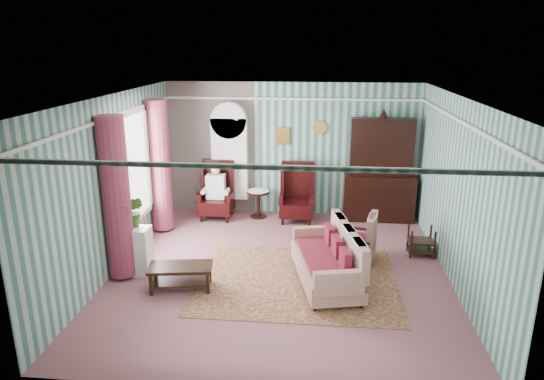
# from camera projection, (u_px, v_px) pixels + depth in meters

# --- Properties ---
(floor) EXTENTS (6.00, 6.00, 0.00)m
(floor) POSITION_uv_depth(u_px,v_px,m) (280.00, 271.00, 8.17)
(floor) COLOR #834C53
(floor) RESTS_ON ground
(room_shell) EXTENTS (5.53, 6.02, 2.91)m
(room_shell) POSITION_uv_depth(u_px,v_px,m) (244.00, 151.00, 7.81)
(room_shell) COLOR #3A6A63
(room_shell) RESTS_ON ground
(bookcase) EXTENTS (0.80, 0.28, 2.24)m
(bookcase) POSITION_uv_depth(u_px,v_px,m) (230.00, 164.00, 10.68)
(bookcase) COLOR silver
(bookcase) RESTS_ON floor
(dresser_hutch) EXTENTS (1.50, 0.56, 2.36)m
(dresser_hutch) POSITION_uv_depth(u_px,v_px,m) (381.00, 167.00, 10.24)
(dresser_hutch) COLOR black
(dresser_hutch) RESTS_ON floor
(wingback_left) EXTENTS (0.76, 0.80, 1.25)m
(wingback_left) POSITION_uv_depth(u_px,v_px,m) (216.00, 191.00, 10.47)
(wingback_left) COLOR black
(wingback_left) RESTS_ON floor
(wingback_right) EXTENTS (0.76, 0.80, 1.25)m
(wingback_right) POSITION_uv_depth(u_px,v_px,m) (297.00, 193.00, 10.31)
(wingback_right) COLOR black
(wingback_right) RESTS_ON floor
(seated_woman) EXTENTS (0.44, 0.40, 1.18)m
(seated_woman) POSITION_uv_depth(u_px,v_px,m) (216.00, 192.00, 10.48)
(seated_woman) COLOR silver
(seated_woman) RESTS_ON floor
(round_side_table) EXTENTS (0.50, 0.50, 0.60)m
(round_side_table) POSITION_uv_depth(u_px,v_px,m) (258.00, 204.00, 10.63)
(round_side_table) COLOR black
(round_side_table) RESTS_ON floor
(nest_table) EXTENTS (0.45, 0.38, 0.54)m
(nest_table) POSITION_uv_depth(u_px,v_px,m) (421.00, 241.00, 8.71)
(nest_table) COLOR black
(nest_table) RESTS_ON floor
(plant_stand) EXTENTS (0.55, 0.35, 0.80)m
(plant_stand) POSITION_uv_depth(u_px,v_px,m) (134.00, 250.00, 8.00)
(plant_stand) COLOR silver
(plant_stand) RESTS_ON floor
(rug) EXTENTS (3.20, 2.60, 0.01)m
(rug) POSITION_uv_depth(u_px,v_px,m) (297.00, 280.00, 7.85)
(rug) COLOR #431619
(rug) RESTS_ON floor
(sofa) EXTENTS (1.49, 2.06, 1.10)m
(sofa) POSITION_uv_depth(u_px,v_px,m) (326.00, 251.00, 7.61)
(sofa) COLOR beige
(sofa) RESTS_ON floor
(floral_armchair) EXTENTS (0.98, 0.90, 0.89)m
(floral_armchair) POSITION_uv_depth(u_px,v_px,m) (355.00, 237.00, 8.42)
(floral_armchair) COLOR beige
(floral_armchair) RESTS_ON floor
(coffee_table) EXTENTS (1.03, 0.60, 0.39)m
(coffee_table) POSITION_uv_depth(u_px,v_px,m) (181.00, 277.00, 7.52)
(coffee_table) COLOR black
(coffee_table) RESTS_ON floor
(potted_plant_a) EXTENTS (0.49, 0.44, 0.47)m
(potted_plant_a) POSITION_uv_depth(u_px,v_px,m) (122.00, 217.00, 7.69)
(potted_plant_a) COLOR #245219
(potted_plant_a) RESTS_ON plant_stand
(potted_plant_b) EXTENTS (0.31, 0.26, 0.52)m
(potted_plant_b) POSITION_uv_depth(u_px,v_px,m) (135.00, 212.00, 7.86)
(potted_plant_b) COLOR #19531A
(potted_plant_b) RESTS_ON plant_stand
(potted_plant_c) EXTENTS (0.31, 0.31, 0.42)m
(potted_plant_c) POSITION_uv_depth(u_px,v_px,m) (124.00, 215.00, 7.84)
(potted_plant_c) COLOR #224B17
(potted_plant_c) RESTS_ON plant_stand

